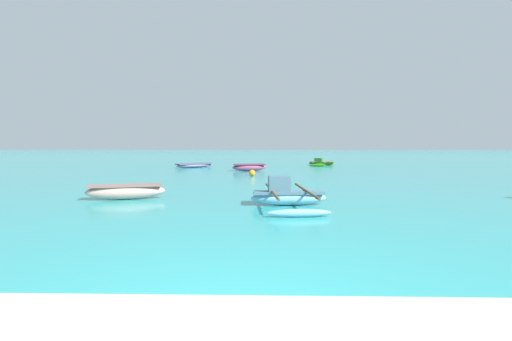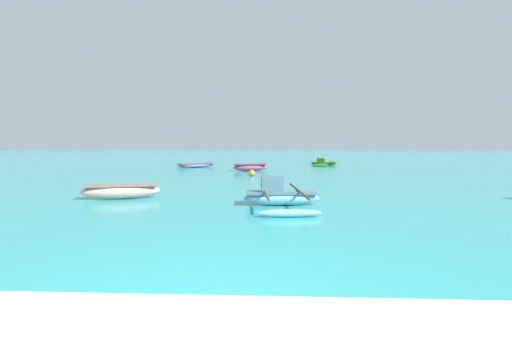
{
  "view_description": "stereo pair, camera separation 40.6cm",
  "coord_description": "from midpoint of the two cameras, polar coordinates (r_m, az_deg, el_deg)",
  "views": [
    {
      "loc": [
        0.36,
        -2.57,
        1.74
      ],
      "look_at": [
        -0.08,
        17.41,
        0.25
      ],
      "focal_mm": 24.0,
      "sensor_mm": 36.0,
      "label": 1
    },
    {
      "loc": [
        0.77,
        -2.56,
        1.74
      ],
      "look_at": [
        -0.08,
        17.41,
        0.25
      ],
      "focal_mm": 24.0,
      "sensor_mm": 36.0,
      "label": 2
    }
  ],
  "objects": [
    {
      "name": "moored_boat_0",
      "position": [
        9.95,
        4.06,
        -4.22
      ],
      "size": [
        2.24,
        3.64,
        0.85
      ],
      "rotation": [
        0.0,
        0.0,
        0.08
      ],
      "color": "#7AB9DB",
      "rests_on": "ground_plane"
    },
    {
      "name": "moored_boat_1",
      "position": [
        23.01,
        -1.64,
        0.59
      ],
      "size": [
        2.39,
        1.17,
        0.48
      ],
      "rotation": [
        0.0,
        0.0,
        0.2
      ],
      "color": "#A44972",
      "rests_on": "ground_plane"
    },
    {
      "name": "moored_boat_2",
      "position": [
        11.84,
        -21.81,
        -3.17
      ],
      "size": [
        2.49,
        1.13,
        0.49
      ],
      "rotation": [
        0.0,
        0.0,
        0.25
      ],
      "color": "#E2A497",
      "rests_on": "ground_plane"
    },
    {
      "name": "moored_boat_3",
      "position": [
        30.24,
        10.43,
        1.28
      ],
      "size": [
        2.64,
        4.37,
        0.6
      ],
      "rotation": [
        0.0,
        0.0,
        -0.33
      ],
      "color": "#348F1B",
      "rests_on": "ground_plane"
    },
    {
      "name": "moored_boat_4",
      "position": [
        27.03,
        -10.67,
        0.9
      ],
      "size": [
        2.93,
        2.73,
        0.33
      ],
      "rotation": [
        0.0,
        0.0,
        0.72
      ],
      "color": "#8072A3",
      "rests_on": "ground_plane"
    },
    {
      "name": "mooring_buoy_2",
      "position": [
        19.22,
        -1.27,
        -0.41
      ],
      "size": [
        0.35,
        0.35,
        0.35
      ],
      "color": "orange",
      "rests_on": "ground_plane"
    }
  ]
}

